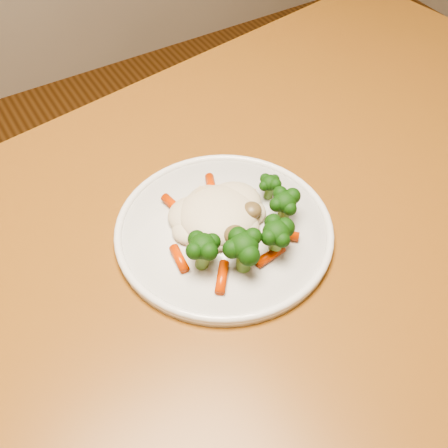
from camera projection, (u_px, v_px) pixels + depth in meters
name	position (u px, v px, depth m)	size (l,w,h in m)	color
dining_table	(286.00, 289.00, 0.77)	(1.38, 1.02, 0.75)	brown
plate	(224.00, 232.00, 0.71)	(0.27, 0.27, 0.01)	silver
meal	(233.00, 222.00, 0.68)	(0.18, 0.18, 0.05)	beige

